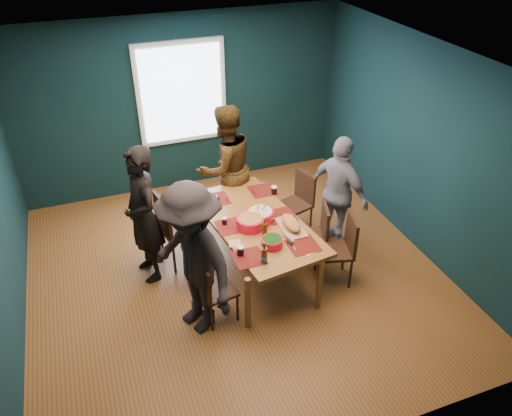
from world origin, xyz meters
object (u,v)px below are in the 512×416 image
(chair_left_far, at_px, (173,225))
(cutting_board, at_px, (291,224))
(chair_left_mid, at_px, (194,248))
(chair_right_near, at_px, (342,244))
(person_near_left, at_px, (192,261))
(chair_left_near, at_px, (211,287))
(bowl_dumpling, at_px, (260,215))
(chair_right_mid, at_px, (317,231))
(person_back, at_px, (226,168))
(person_right, at_px, (339,193))
(chair_right_far, at_px, (299,198))
(bowl_salad, at_px, (250,222))
(bowl_herbs, at_px, (272,242))
(person_far_left, at_px, (143,216))
(dining_table, at_px, (256,226))

(chair_left_far, height_order, cutting_board, chair_left_far)
(chair_left_far, distance_m, chair_left_mid, 0.50)
(cutting_board, bearing_deg, chair_right_near, -24.31)
(person_near_left, bearing_deg, cutting_board, 82.35)
(chair_left_mid, distance_m, chair_left_near, 0.69)
(bowl_dumpling, distance_m, cutting_board, 0.40)
(chair_left_near, relative_size, chair_right_mid, 0.97)
(chair_left_near, xyz_separation_m, person_near_left, (-0.18, 0.00, 0.43))
(chair_left_mid, height_order, chair_right_mid, chair_left_mid)
(chair_left_far, relative_size, person_back, 0.56)
(person_right, bearing_deg, chair_right_far, 14.16)
(chair_right_mid, distance_m, person_back, 1.56)
(chair_right_far, bearing_deg, person_right, -71.67)
(chair_left_mid, bearing_deg, cutting_board, -17.23)
(cutting_board, bearing_deg, chair_right_mid, 18.46)
(chair_right_far, distance_m, bowl_salad, 1.28)
(bowl_herbs, bearing_deg, chair_right_near, -0.39)
(chair_left_near, bearing_deg, chair_right_mid, 9.69)
(chair_left_near, relative_size, cutting_board, 1.38)
(person_near_left, distance_m, bowl_herbs, 0.96)
(person_far_left, relative_size, bowl_herbs, 7.16)
(chair_right_mid, xyz_separation_m, person_back, (-0.79, 1.28, 0.40))
(chair_right_mid, distance_m, bowl_herbs, 0.93)
(chair_left_near, height_order, person_near_left, person_near_left)
(chair_left_mid, xyz_separation_m, chair_left_near, (0.01, -0.68, -0.05))
(chair_left_far, relative_size, bowl_salad, 3.07)
(chair_right_mid, height_order, bowl_herbs, bowl_herbs)
(bowl_dumpling, bearing_deg, bowl_herbs, -96.41)
(dining_table, height_order, person_right, person_right)
(bowl_herbs, bearing_deg, chair_right_far, 52.95)
(chair_left_mid, xyz_separation_m, bowl_herbs, (0.78, -0.55, 0.28))
(person_back, bearing_deg, chair_left_far, 19.39)
(bowl_salad, bearing_deg, chair_left_near, -139.66)
(chair_right_mid, relative_size, bowl_herbs, 3.45)
(person_back, height_order, cutting_board, person_back)
(chair_left_mid, distance_m, person_back, 1.41)
(chair_left_mid, bearing_deg, dining_table, -3.64)
(person_back, distance_m, person_near_left, 2.04)
(chair_right_mid, height_order, person_near_left, person_near_left)
(bowl_salad, distance_m, bowl_herbs, 0.44)
(chair_left_far, relative_size, person_near_left, 0.56)
(person_right, bearing_deg, bowl_salad, 81.01)
(person_near_left, bearing_deg, bowl_salad, 99.74)
(chair_left_near, height_order, chair_right_near, chair_right_near)
(person_near_left, bearing_deg, chair_right_near, 69.92)
(chair_right_near, relative_size, bowl_herbs, 3.73)
(person_far_left, bearing_deg, chair_left_near, 15.39)
(person_near_left, distance_m, bowl_salad, 1.01)
(dining_table, height_order, person_near_left, person_near_left)
(chair_left_mid, height_order, cutting_board, chair_left_mid)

